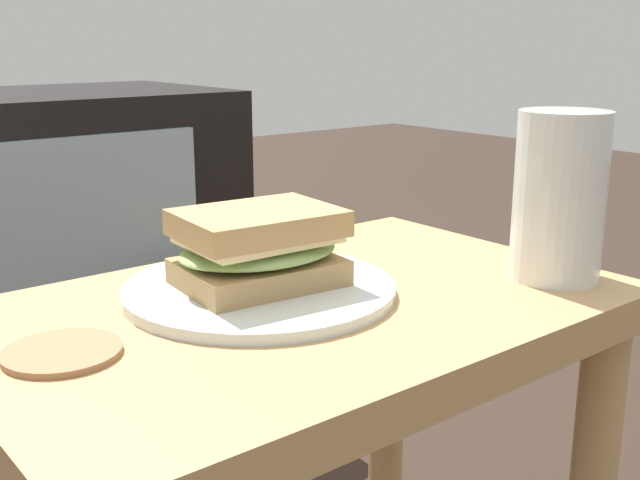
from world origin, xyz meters
TOP-DOWN VIEW (x-y plane):
  - side_table at (0.00, 0.00)m, footprint 0.56×0.36m
  - plate at (-0.02, 0.03)m, footprint 0.24×0.24m
  - sandwich_front at (-0.02, 0.03)m, footprint 0.15×0.12m
  - beer_glass at (0.22, -0.10)m, footprint 0.08×0.08m
  - coaster at (-0.21, 0.01)m, footprint 0.08×0.08m
  - paper_bag at (0.30, 0.54)m, footprint 0.20×0.16m

SIDE VIEW (x-z plane):
  - paper_bag at x=0.30m, z-range 0.00..0.30m
  - side_table at x=0.00m, z-range 0.14..0.60m
  - coaster at x=-0.21m, z-range 0.46..0.47m
  - plate at x=-0.02m, z-range 0.46..0.47m
  - sandwich_front at x=-0.02m, z-range 0.47..0.54m
  - beer_glass at x=0.22m, z-range 0.46..0.61m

